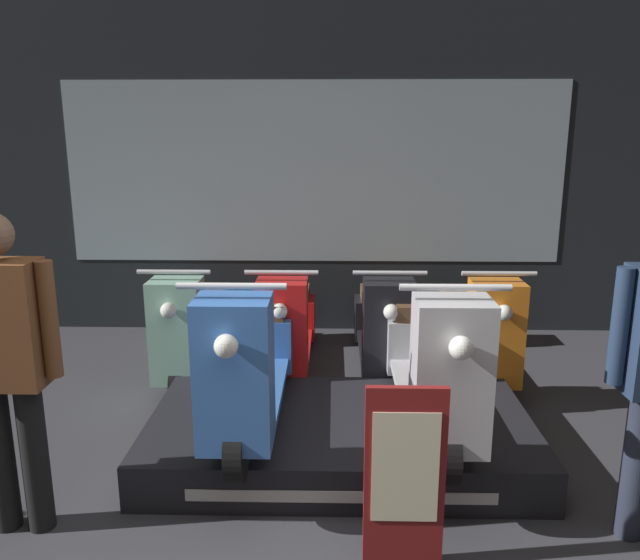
# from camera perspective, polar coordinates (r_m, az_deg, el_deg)

# --- Properties ---
(shop_wall_back) EXTENTS (8.56, 0.09, 3.20)m
(shop_wall_back) POSITION_cam_1_polar(r_m,az_deg,el_deg) (6.04, -0.49, 10.23)
(shop_wall_back) COLOR #23282D
(shop_wall_back) RESTS_ON ground_plane
(display_platform) EXTENTS (2.30, 1.25, 0.26)m
(display_platform) POSITION_cam_1_polar(r_m,az_deg,el_deg) (3.92, 1.83, -14.11)
(display_platform) COLOR black
(display_platform) RESTS_ON ground_plane
(scooter_display_left) EXTENTS (0.51, 1.79, 1.00)m
(scooter_display_left) POSITION_cam_1_polar(r_m,az_deg,el_deg) (3.66, -6.30, -7.55)
(scooter_display_left) COLOR black
(scooter_display_left) RESTS_ON display_platform
(scooter_display_right) EXTENTS (0.51, 1.79, 1.00)m
(scooter_display_right) POSITION_cam_1_polar(r_m,az_deg,el_deg) (3.67, 10.08, -7.60)
(scooter_display_right) COLOR black
(scooter_display_right) RESTS_ON display_platform
(scooter_backrow_0) EXTENTS (0.51, 1.79, 1.00)m
(scooter_backrow_0) POSITION_cam_1_polar(r_m,az_deg,el_deg) (5.18, -11.27, -4.37)
(scooter_backrow_0) COLOR black
(scooter_backrow_0) RESTS_ON ground_plane
(scooter_backrow_1) EXTENTS (0.51, 1.79, 1.00)m
(scooter_backrow_1) POSITION_cam_1_polar(r_m,az_deg,el_deg) (5.08, -2.90, -4.51)
(scooter_backrow_1) COLOR black
(scooter_backrow_1) RESTS_ON ground_plane
(scooter_backrow_2) EXTENTS (0.51, 1.79, 1.00)m
(scooter_backrow_2) POSITION_cam_1_polar(r_m,az_deg,el_deg) (5.08, 5.65, -4.56)
(scooter_backrow_2) COLOR black
(scooter_backrow_2) RESTS_ON ground_plane
(scooter_backrow_3) EXTENTS (0.51, 1.79, 1.00)m
(scooter_backrow_3) POSITION_cam_1_polar(r_m,az_deg,el_deg) (5.19, 14.00, -4.50)
(scooter_backrow_3) COLOR black
(scooter_backrow_3) RESTS_ON ground_plane
(person_left_browsing) EXTENTS (0.54, 0.21, 1.60)m
(person_left_browsing) POSITION_cam_1_polar(r_m,az_deg,el_deg) (3.32, -26.86, -6.14)
(person_left_browsing) COLOR black
(person_left_browsing) RESTS_ON ground_plane
(price_sign_board) EXTENTS (0.36, 0.04, 0.88)m
(price_sign_board) POSITION_cam_1_polar(r_m,az_deg,el_deg) (2.94, 7.73, -17.50)
(price_sign_board) COLOR maroon
(price_sign_board) RESTS_ON ground_plane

